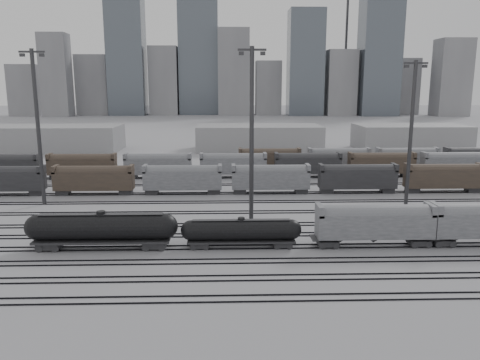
{
  "coord_description": "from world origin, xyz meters",
  "views": [
    {
      "loc": [
        -0.59,
        -56.68,
        20.58
      ],
      "look_at": [
        1.86,
        25.42,
        4.0
      ],
      "focal_mm": 35.0,
      "sensor_mm": 36.0,
      "label": 1
    }
  ],
  "objects_px": {
    "hopper_car_a": "(375,221)",
    "light_mast_c": "(252,131)",
    "tank_car_a": "(102,228)",
    "tank_car_b": "(241,231)"
  },
  "relations": [
    {
      "from": "light_mast_c",
      "to": "hopper_car_a",
      "type": "bearing_deg",
      "value": -39.91
    },
    {
      "from": "hopper_car_a",
      "to": "light_mast_c",
      "type": "distance_m",
      "value": 22.59
    },
    {
      "from": "tank_car_a",
      "to": "tank_car_b",
      "type": "relative_size",
      "value": 1.25
    },
    {
      "from": "tank_car_a",
      "to": "light_mast_c",
      "type": "relative_size",
      "value": 0.74
    },
    {
      "from": "tank_car_a",
      "to": "light_mast_c",
      "type": "bearing_deg",
      "value": 32.89
    },
    {
      "from": "tank_car_a",
      "to": "hopper_car_a",
      "type": "relative_size",
      "value": 1.28
    },
    {
      "from": "hopper_car_a",
      "to": "light_mast_c",
      "type": "height_order",
      "value": "light_mast_c"
    },
    {
      "from": "tank_car_a",
      "to": "light_mast_c",
      "type": "xyz_separation_m",
      "value": [
        19.8,
        12.8,
        11.17
      ]
    },
    {
      "from": "tank_car_b",
      "to": "light_mast_c",
      "type": "relative_size",
      "value": 0.59
    },
    {
      "from": "hopper_car_a",
      "to": "light_mast_c",
      "type": "xyz_separation_m",
      "value": [
        -15.31,
        12.8,
        10.6
      ]
    }
  ]
}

